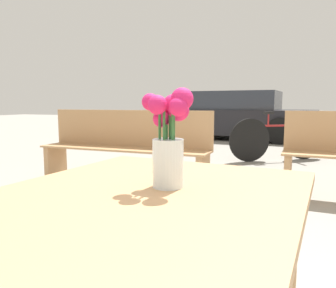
{
  "coord_description": "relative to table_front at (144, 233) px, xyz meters",
  "views": [
    {
      "loc": [
        0.33,
        -0.72,
        0.93
      ],
      "look_at": [
        0.04,
        0.07,
        0.82
      ],
      "focal_mm": 35.0,
      "sensor_mm": 36.0,
      "label": 1
    }
  ],
  "objects": [
    {
      "name": "table_front",
      "position": [
        0.0,
        0.0,
        0.0
      ],
      "size": [
        0.83,
        0.97,
        0.71
      ],
      "color": "tan",
      "rests_on": "ground_plane"
    },
    {
      "name": "flower_vase",
      "position": [
        0.04,
        0.07,
        0.23
      ],
      "size": [
        0.14,
        0.13,
        0.26
      ],
      "color": "silver",
      "rests_on": "table_front"
    },
    {
      "name": "bench_middle",
      "position": [
        -1.35,
        2.44,
        -0.13
      ],
      "size": [
        1.91,
        0.38,
        0.85
      ],
      "color": "tan",
      "rests_on": "ground_plane"
    },
    {
      "name": "bicycle",
      "position": [
        0.14,
        4.82,
        -0.25
      ],
      "size": [
        1.41,
        0.97,
        0.79
      ],
      "color": "black",
      "rests_on": "ground_plane"
    },
    {
      "name": "parked_car",
      "position": [
        -1.08,
        7.9,
        -0.02
      ],
      "size": [
        4.14,
        1.98,
        1.22
      ],
      "color": "black",
      "rests_on": "ground_plane"
    }
  ]
}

